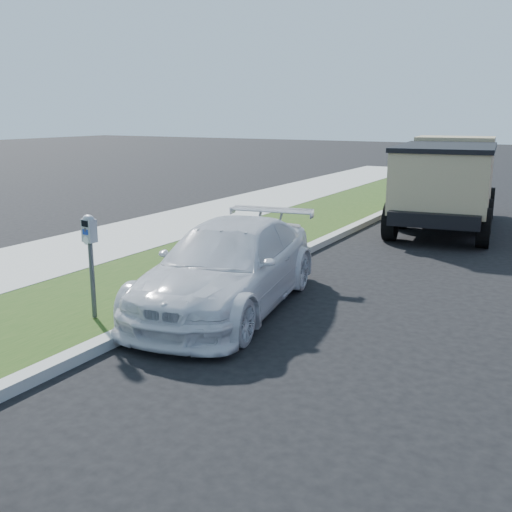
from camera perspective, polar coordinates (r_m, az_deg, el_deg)
The scene contains 5 objects.
ground at distance 8.05m, azimuth 5.28°, elevation -9.55°, with size 120.00×120.00×0.00m, color black.
streetside at distance 12.63m, azimuth -14.40°, elevation -1.04°, with size 6.12×50.00×0.15m.
parking_meter at distance 9.08m, azimuth -15.53°, elevation 1.13°, with size 0.23×0.17×1.56m.
white_wagon at distance 9.81m, azimuth -2.49°, elevation -0.97°, with size 1.95×4.80×1.39m, color silver.
dump_truck at distance 17.67m, azimuth 17.79°, elevation 7.09°, with size 3.14×6.47×2.44m.
Camera 1 is at (2.98, -6.79, 3.14)m, focal length 42.00 mm.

